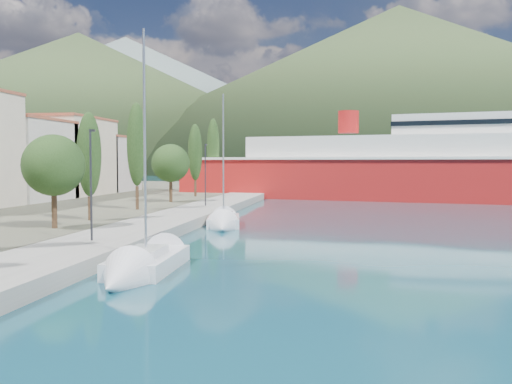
# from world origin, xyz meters

# --- Properties ---
(ground) EXTENTS (1400.00, 1400.00, 0.00)m
(ground) POSITION_xyz_m (0.00, 120.00, 0.00)
(ground) COLOR #124656
(quay) EXTENTS (5.00, 88.00, 0.80)m
(quay) POSITION_xyz_m (-9.00, 26.00, 0.40)
(quay) COLOR gray
(quay) RESTS_ON ground
(hills_far) EXTENTS (1480.00, 900.00, 180.00)m
(hills_far) POSITION_xyz_m (138.59, 618.73, 77.39)
(hills_far) COLOR slate
(hills_far) RESTS_ON ground
(hills_near) EXTENTS (1010.00, 520.00, 115.00)m
(hills_near) POSITION_xyz_m (98.04, 372.50, 49.18)
(hills_near) COLOR #364826
(hills_near) RESTS_ON ground
(tree_row) EXTENTS (4.17, 63.62, 10.67)m
(tree_row) POSITION_xyz_m (-14.38, 32.31, 5.79)
(tree_row) COLOR #47301E
(tree_row) RESTS_ON land_strip
(lamp_posts) EXTENTS (0.15, 48.94, 6.06)m
(lamp_posts) POSITION_xyz_m (-9.00, 14.28, 4.08)
(lamp_posts) COLOR #2D2D33
(lamp_posts) RESTS_ON quay
(sailboat_near) EXTENTS (2.87, 8.53, 12.12)m
(sailboat_near) POSITION_xyz_m (-4.38, 7.81, 0.32)
(sailboat_near) COLOR silver
(sailboat_near) RESTS_ON ground
(sailboat_mid) EXTENTS (3.91, 8.08, 11.40)m
(sailboat_mid) POSITION_xyz_m (-4.63, 26.95, 0.32)
(sailboat_mid) COLOR silver
(sailboat_mid) RESTS_ON ground
(ferry) EXTENTS (66.68, 27.32, 12.96)m
(ferry) POSITION_xyz_m (13.94, 64.28, 3.94)
(ferry) COLOR #AF1716
(ferry) RESTS_ON ground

